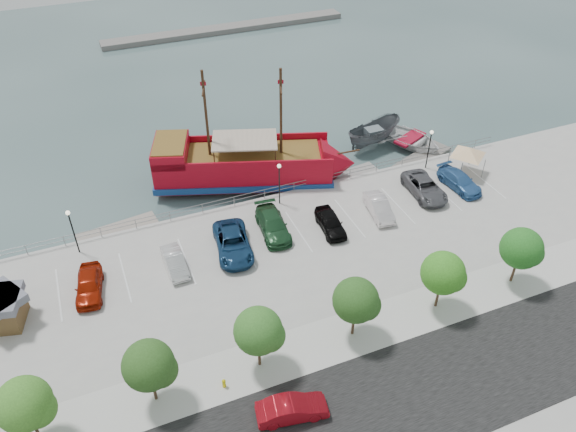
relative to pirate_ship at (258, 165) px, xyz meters
name	(u,v)px	position (x,y,z in m)	size (l,w,h in m)	color
ground	(308,254)	(0.15, -11.76, -2.12)	(160.00, 160.00, 0.00)	#354A4A
street	(410,396)	(0.15, -27.76, -1.11)	(100.00, 8.00, 0.04)	black
sidewalk	(365,329)	(0.15, -21.76, -1.11)	(100.00, 4.00, 0.05)	beige
seawall_railing	(274,191)	(0.15, -3.96, -0.59)	(50.00, 0.06, 1.00)	gray
far_shore	(227,29)	(10.15, 43.24, -1.72)	(40.00, 3.00, 0.80)	slate
pirate_ship	(258,165)	(0.00, 0.00, 0.00)	(20.41, 11.52, 12.66)	#A10617
patrol_boat	(373,136)	(14.10, 1.95, -0.76)	(2.65, 7.04, 2.72)	#50555A
speedboat	(410,141)	(17.83, 0.37, -1.36)	(5.25, 7.36, 1.52)	silver
dock_west	(118,230)	(-14.42, -2.56, -1.92)	(7.13, 2.04, 0.41)	gray
dock_mid	(347,176)	(8.69, -2.56, -1.93)	(6.74, 1.93, 0.39)	gray
dock_east	(422,158)	(17.61, -2.56, -1.90)	(7.67, 2.19, 0.44)	slate
shed	(0,309)	(-23.61, -11.23, 0.25)	(3.80, 3.80, 2.58)	brown
canopy_tent	(470,147)	(19.21, -7.49, 1.79)	(4.52, 4.52, 3.35)	slate
street_sedan	(292,409)	(-7.33, -26.17, -0.39)	(1.55, 4.43, 1.46)	maroon
fire_hydrant	(224,383)	(-10.59, -22.56, -0.72)	(0.25, 0.25, 0.73)	#CFBB06
lamp_post_left	(71,224)	(-17.85, -5.26, 1.82)	(0.36, 0.36, 4.28)	black
lamp_post_mid	(279,177)	(0.15, -5.26, 1.82)	(0.36, 0.36, 4.28)	black
lamp_post_right	(430,143)	(16.15, -5.26, 1.82)	(0.36, 0.36, 4.28)	black
tree_a	(27,405)	(-21.70, -21.84, 2.18)	(3.30, 3.20, 5.00)	#473321
tree_b	(151,366)	(-14.70, -21.84, 2.18)	(3.30, 3.20, 5.00)	#473321
tree_c	(261,332)	(-7.70, -21.84, 2.18)	(3.30, 3.20, 5.00)	#473321
tree_d	(358,301)	(-0.70, -21.84, 2.18)	(3.30, 3.20, 5.00)	#473321
tree_e	(445,274)	(6.30, -21.84, 2.18)	(3.30, 3.20, 5.00)	#473321
tree_f	(523,249)	(13.30, -21.84, 2.18)	(3.30, 3.20, 5.00)	#473321
parked_car_a	(89,285)	(-17.54, -10.47, -0.32)	(1.89, 4.70, 1.60)	#961905
parked_car_b	(175,262)	(-10.88, -10.31, -0.43)	(1.46, 4.19, 1.38)	silver
parked_car_c	(233,243)	(-5.91, -10.05, -0.28)	(2.79, 6.04, 1.68)	navy
parked_car_d	(273,225)	(-1.95, -8.98, -0.32)	(2.25, 5.54, 1.61)	#1F4B29
parked_car_e	(330,222)	(2.83, -10.54, -0.36)	(1.80, 4.47, 1.52)	black
parked_car_f	(379,207)	(7.84, -10.20, -0.37)	(1.59, 4.55, 1.50)	silver
parked_car_g	(425,187)	(13.37, -9.13, -0.34)	(2.60, 5.63, 1.57)	#56565B
parked_car_h	(460,181)	(17.12, -9.44, -0.38)	(2.07, 5.10, 1.48)	#3364A1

